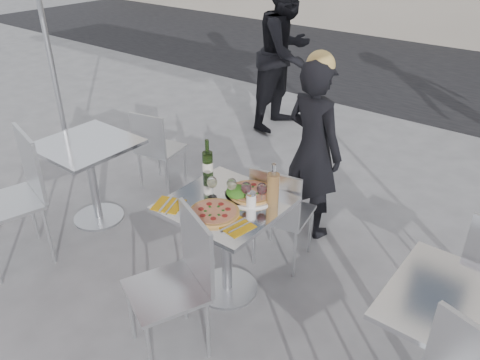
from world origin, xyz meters
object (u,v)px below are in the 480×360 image
Objects in this scene: pizza_near at (214,212)px; wineglass_white_b at (232,185)px; side_table_left at (90,165)px; carafe at (273,188)px; side_chair_lfar at (155,145)px; napkin_right at (236,226)px; chair_near at (180,275)px; pizza_far at (251,193)px; side_table_right at (456,336)px; woman_diner at (313,150)px; wineglass_red_b at (262,190)px; salad_plate at (237,193)px; wineglass_white_a at (212,183)px; side_chair_lnear at (18,189)px; napkin_left at (168,205)px; sugar_shaker at (251,200)px; wineglass_red_a at (246,189)px; chair_far at (279,209)px; wine_bottle at (208,163)px; pedestrian_a at (286,53)px; main_table at (226,229)px.

wineglass_white_b reaches higher than pizza_near.
carafe is at bearing 5.52° from side_table_left.
napkin_right is (1.67, -0.87, 0.27)m from side_chair_lfar.
chair_near reaches higher than pizza_far.
woman_diner is at bearing 144.39° from side_table_right.
wineglass_red_b is at bearing 148.60° from side_chair_lfar.
salad_plate is at bearing 3.39° from side_table_left.
salad_plate is 0.19m from wineglass_red_b.
napkin_right is (0.33, -0.16, -0.11)m from wineglass_white_a.
side_chair_lnear reaches higher than chair_near.
wineglass_red_b reaches higher than napkin_left.
woman_diner is at bearing 96.70° from sugar_shaker.
side_chair_lfar is 7.66× the size of sugar_shaker.
wineglass_red_b is (0.31, 0.13, 0.00)m from wineglass_white_a.
chair_near is 5.90× the size of wineglass_red_a.
pizza_far is 0.14m from wineglass_red_a.
pizza_far is 0.17m from wineglass_white_b.
chair_far is 0.57× the size of woman_diner.
wine_bottle is 1.87× the size of wineglass_white_a.
side_chair_lnear is at bearing -156.95° from sugar_shaker.
wineglass_white_b is 1.00× the size of wineglass_red_a.
pedestrian_a is (-1.45, 1.80, 0.19)m from woman_diner.
chair_near reaches higher than chair_far.
chair_far is 0.46× the size of pedestrian_a.
woman_diner is at bearing 87.71° from wineglass_white_b.
napkin_right is at bearing -67.42° from pizza_far.
pedestrian_a is 11.89× the size of wineglass_red_a.
side_table_left is 1.68m from sugar_shaker.
carafe is at bearing 94.79° from napkin_right.
wineglass_white_b is at bearing 2.01° from side_table_left.
wineglass_red_b is at bearing 4.21° from side_table_left.
side_table_right is 2.36× the size of pizza_near.
napkin_right is (0.20, -0.26, -0.03)m from salad_plate.
wine_bottle is at bearing 8.45° from side_table_left.
wineglass_red_b is (-0.05, -0.04, -0.01)m from carafe.
salad_plate is at bearing 74.80° from main_table.
side_table_right is 3.24× the size of napkin_left.
wine_bottle reaches higher than salad_plate.
chair_far is at bearing 75.22° from main_table.
wineglass_white_a is at bearing 94.77° from woman_diner.
pedestrian_a is 5.34× the size of pizza_far.
woman_diner is 6.44× the size of napkin_left.
side_chair_lnear reaches higher than salad_plate.
wineglass_red_b is at bearing 11.33° from salad_plate.
pedestrian_a reaches higher than chair_near.
side_table_left is at bearing 179.72° from wineglass_white_a.
chair_near is 0.50m from napkin_left.
woman_diner reaches higher than napkin_right.
side_chair_lnear is 1.45m from wine_bottle.
chair_far is at bearing 88.38° from wineglass_red_a.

